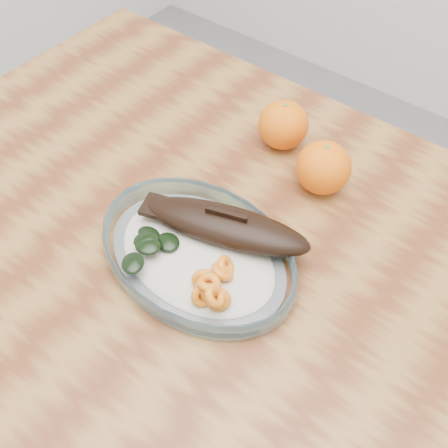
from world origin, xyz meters
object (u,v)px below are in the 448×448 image
object	(u,v)px
dining_table	(226,293)
orange_left	(283,125)
plated_meal	(199,250)
orange_right	(323,168)

from	to	relation	value
dining_table	orange_left	distance (m)	0.29
dining_table	plated_meal	bearing A→B (deg)	-130.64
orange_left	orange_right	xyz separation A→B (m)	(0.10, -0.05, 0.00)
dining_table	orange_right	xyz separation A→B (m)	(0.03, 0.19, 0.14)
plated_meal	orange_left	size ratio (longest dim) A/B	7.11
orange_left	dining_table	bearing A→B (deg)	-73.94
dining_table	orange_right	bearing A→B (deg)	79.78
plated_meal	orange_right	distance (m)	0.23
plated_meal	orange_right	xyz separation A→B (m)	(0.06, 0.22, 0.02)
dining_table	orange_left	size ratio (longest dim) A/B	14.55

